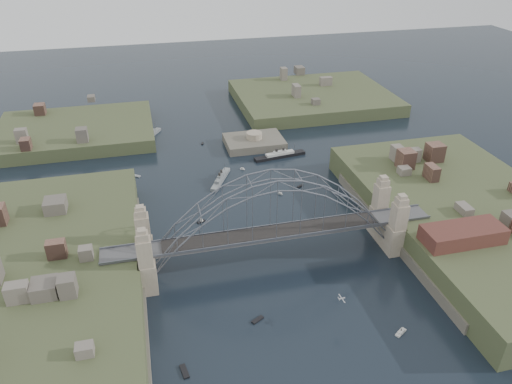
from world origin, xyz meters
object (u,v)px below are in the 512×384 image
at_px(wharf_shed, 463,234).
at_px(naval_cruiser_far, 150,135).
at_px(ocean_liner, 280,155).
at_px(bridge, 273,219).
at_px(fort_island, 254,146).
at_px(naval_cruiser_near, 221,179).

height_order(wharf_shed, naval_cruiser_far, wharf_shed).
height_order(wharf_shed, ocean_liner, wharf_shed).
bearing_deg(ocean_liner, naval_cruiser_far, 146.38).
bearing_deg(naval_cruiser_far, bridge, -73.21).
relative_size(bridge, ocean_liner, 4.26).
xyz_separation_m(fort_island, wharf_shed, (32.00, -84.00, 10.34)).
bearing_deg(fort_island, naval_cruiser_near, -125.10).
bearing_deg(ocean_liner, bridge, -107.97).
bearing_deg(wharf_shed, ocean_liner, 109.42).
bearing_deg(bridge, fort_island, 80.27).
bearing_deg(naval_cruiser_near, bridge, -83.00).
distance_m(wharf_shed, ocean_liner, 76.60).
bearing_deg(naval_cruiser_far, fort_island, -24.78).
relative_size(wharf_shed, naval_cruiser_far, 1.46).
relative_size(fort_island, naval_cruiser_near, 1.48).
bearing_deg(fort_island, naval_cruiser_far, 155.22).
relative_size(bridge, fort_island, 3.82).
relative_size(naval_cruiser_near, naval_cruiser_far, 1.08).
xyz_separation_m(fort_island, ocean_liner, (6.72, -12.29, 1.08)).
bearing_deg(ocean_liner, naval_cruiser_near, -152.44).
bearing_deg(fort_island, ocean_liner, -61.33).
distance_m(fort_island, naval_cruiser_far, 42.39).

